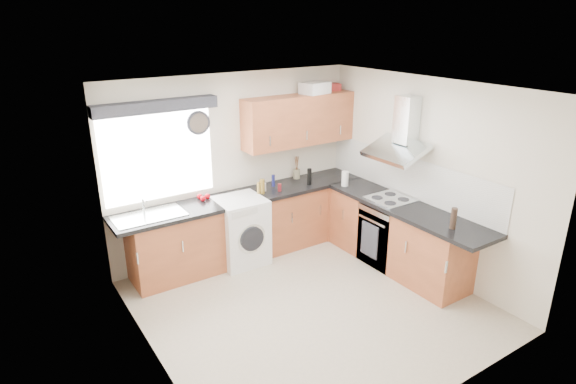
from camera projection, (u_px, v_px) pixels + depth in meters
ground_plane at (310, 305)px, 5.63m from camera, size 3.60×3.60×0.00m
ceiling at (314, 89)px, 4.76m from camera, size 3.60×3.60×0.02m
wall_back at (235, 165)px, 6.60m from camera, size 3.60×0.02×2.50m
wall_front at (447, 277)px, 3.78m from camera, size 3.60×0.02×2.50m
wall_left at (148, 248)px, 4.26m from camera, size 0.02×3.60×2.50m
wall_right at (426, 177)px, 6.13m from camera, size 0.02×3.60×2.50m
window at (159, 156)px, 5.95m from camera, size 1.40×0.02×1.10m
window_blind at (156, 106)px, 5.66m from camera, size 1.50×0.18×0.14m
splashback at (407, 176)px, 6.38m from camera, size 0.01×3.00×0.54m
base_cab_back at (240, 229)px, 6.61m from camera, size 3.00×0.58×0.86m
base_cab_corner at (332, 205)px, 7.43m from camera, size 0.60×0.60×0.86m
base_cab_right at (396, 236)px, 6.38m from camera, size 0.58×2.10×0.86m
worktop_back at (246, 197)px, 6.49m from camera, size 3.60×0.62×0.05m
worktop_right at (407, 208)px, 6.10m from camera, size 0.62×2.42×0.05m
sink at (149, 213)px, 5.78m from camera, size 0.84×0.46×0.10m
oven at (388, 233)px, 6.49m from camera, size 0.56×0.58×0.85m
hob_plate at (390, 199)px, 6.32m from camera, size 0.52×0.52×0.01m
extractor_hood at (401, 135)px, 6.08m from camera, size 0.52×0.78×0.66m
upper_cabinets at (299, 120)px, 6.77m from camera, size 1.70×0.35×0.70m
washing_machine at (241, 231)px, 6.49m from camera, size 0.64×0.62×0.91m
wall_clock at (199, 123)px, 6.09m from camera, size 0.31×0.04×0.31m
casserole at (315, 88)px, 6.73m from camera, size 0.43×0.35×0.16m
storage_box at (332, 87)px, 7.04m from camera, size 0.25×0.23×0.10m
utensil_pot at (297, 174)px, 7.12m from camera, size 0.10×0.10×0.14m
kitchen_roll at (345, 179)px, 6.79m from camera, size 0.10×0.10×0.21m
tomato_cluster at (203, 197)px, 6.30m from camera, size 0.18×0.18×0.07m
jar_0 at (280, 187)px, 6.61m from camera, size 0.05×0.05×0.11m
jar_1 at (264, 187)px, 6.61m from camera, size 0.07×0.07×0.11m
jar_2 at (273, 181)px, 6.78m from camera, size 0.05×0.05×0.17m
jar_3 at (262, 186)px, 6.51m from camera, size 0.07×0.07×0.20m
jar_4 at (309, 177)px, 6.84m from camera, size 0.06×0.06×0.24m
jar_5 at (258, 188)px, 6.49m from camera, size 0.04×0.04×0.17m
bottle_0 at (454, 218)px, 5.42m from camera, size 0.07×0.07×0.25m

